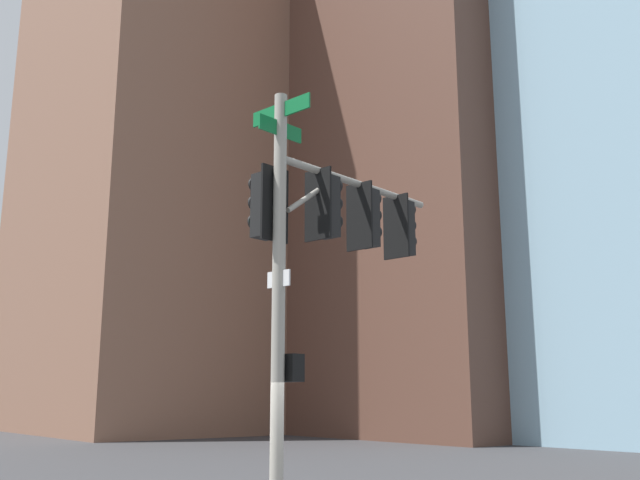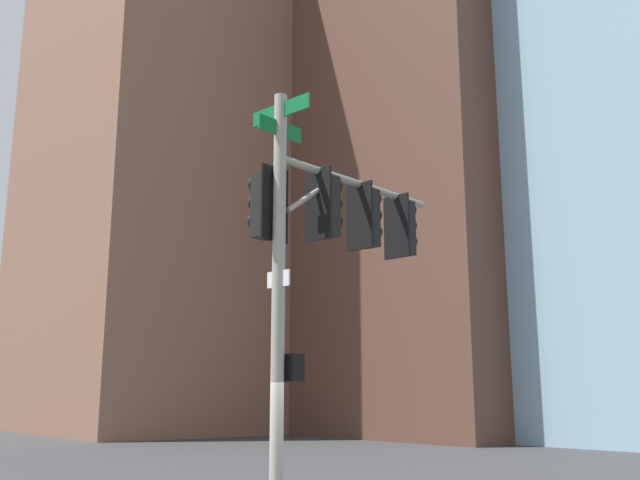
# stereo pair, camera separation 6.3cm
# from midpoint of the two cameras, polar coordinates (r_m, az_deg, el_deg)

# --- Properties ---
(signal_pole_assembly) EXTENTS (4.16, 1.31, 6.87)m
(signal_pole_assembly) POSITION_cam_midpoint_polar(r_m,az_deg,el_deg) (11.62, 0.38, 0.02)
(signal_pole_assembly) COLOR #9E998C
(signal_pole_assembly) RESTS_ON ground_plane
(building_brick_nearside) EXTENTS (19.67, 20.83, 37.31)m
(building_brick_nearside) POSITION_cam_midpoint_polar(r_m,az_deg,el_deg) (55.89, -10.85, 5.03)
(building_brick_nearside) COLOR #845B47
(building_brick_nearside) RESTS_ON ground_plane
(building_brick_midblock) EXTENTS (18.73, 19.52, 44.71)m
(building_brick_midblock) POSITION_cam_midpoint_polar(r_m,az_deg,el_deg) (52.67, 9.00, 10.32)
(building_brick_midblock) COLOR brown
(building_brick_midblock) RESTS_ON ground_plane
(building_brick_farside) EXTENTS (19.80, 17.80, 38.10)m
(building_brick_farside) POSITION_cam_midpoint_polar(r_m,az_deg,el_deg) (57.16, 12.01, 5.10)
(building_brick_farside) COLOR #4C3328
(building_brick_farside) RESTS_ON ground_plane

